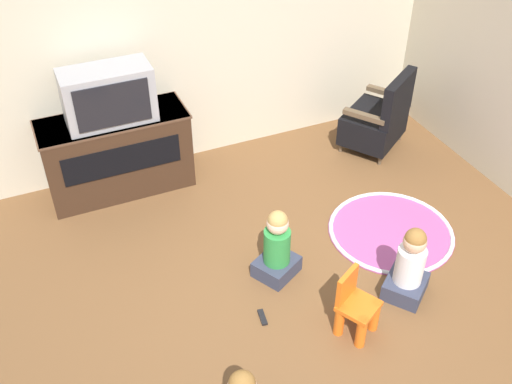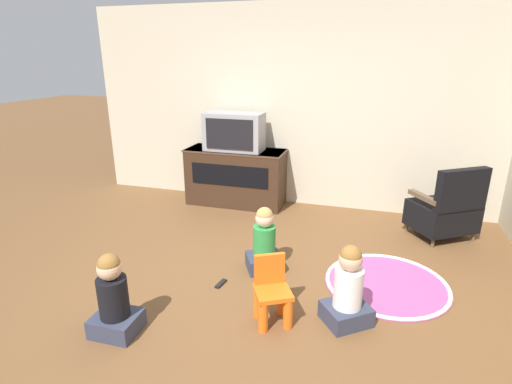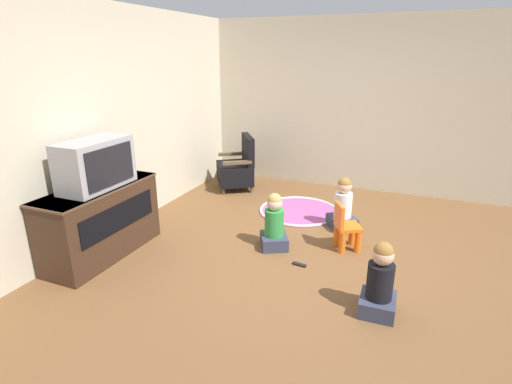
{
  "view_description": "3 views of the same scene",
  "coord_description": "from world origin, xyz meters",
  "px_view_note": "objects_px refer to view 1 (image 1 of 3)",
  "views": [
    {
      "loc": [
        -1.51,
        -2.72,
        3.56
      ],
      "look_at": [
        0.02,
        0.76,
        0.62
      ],
      "focal_mm": 42.0,
      "sensor_mm": 36.0,
      "label": 1
    },
    {
      "loc": [
        0.98,
        -2.93,
        1.99
      ],
      "look_at": [
        -0.03,
        0.41,
        0.8
      ],
      "focal_mm": 28.0,
      "sensor_mm": 36.0,
      "label": 2
    },
    {
      "loc": [
        -3.83,
        -0.97,
        2.09
      ],
      "look_at": [
        -0.06,
        0.59,
        0.68
      ],
      "focal_mm": 28.0,
      "sensor_mm": 36.0,
      "label": 3
    }
  ],
  "objects_px": {
    "television": "(108,96)",
    "remote_control": "(262,317)",
    "yellow_kid_chair": "(355,309)",
    "child_watching_left": "(409,267)",
    "tv_cabinet": "(117,153)",
    "black_armchair": "(378,119)",
    "child_watching_center": "(277,248)"
  },
  "relations": [
    {
      "from": "television",
      "to": "remote_control",
      "type": "xyz_separation_m",
      "value": [
        0.58,
        -2.02,
        -1.02
      ]
    },
    {
      "from": "television",
      "to": "remote_control",
      "type": "bearing_deg",
      "value": -74.02
    },
    {
      "from": "yellow_kid_chair",
      "to": "remote_control",
      "type": "height_order",
      "value": "yellow_kid_chair"
    },
    {
      "from": "yellow_kid_chair",
      "to": "child_watching_left",
      "type": "bearing_deg",
      "value": -14.19
    },
    {
      "from": "child_watching_left",
      "to": "tv_cabinet",
      "type": "bearing_deg",
      "value": 89.61
    },
    {
      "from": "black_armchair",
      "to": "yellow_kid_chair",
      "type": "distance_m",
      "value": 2.53
    },
    {
      "from": "child_watching_left",
      "to": "remote_control",
      "type": "distance_m",
      "value": 1.19
    },
    {
      "from": "black_armchair",
      "to": "television",
      "type": "bearing_deg",
      "value": -41.38
    },
    {
      "from": "television",
      "to": "child_watching_center",
      "type": "bearing_deg",
      "value": -61.57
    },
    {
      "from": "yellow_kid_chair",
      "to": "child_watching_left",
      "type": "distance_m",
      "value": 0.59
    },
    {
      "from": "black_armchair",
      "to": "yellow_kid_chair",
      "type": "bearing_deg",
      "value": 19.74
    },
    {
      "from": "television",
      "to": "black_armchair",
      "type": "height_order",
      "value": "television"
    },
    {
      "from": "television",
      "to": "yellow_kid_chair",
      "type": "bearing_deg",
      "value": -64.12
    },
    {
      "from": "child_watching_left",
      "to": "yellow_kid_chair",
      "type": "bearing_deg",
      "value": 157.22
    },
    {
      "from": "child_watching_left",
      "to": "television",
      "type": "bearing_deg",
      "value": 90.06
    },
    {
      "from": "television",
      "to": "yellow_kid_chair",
      "type": "xyz_separation_m",
      "value": [
        1.16,
        -2.38,
        -0.81
      ]
    },
    {
      "from": "yellow_kid_chair",
      "to": "remote_control",
      "type": "bearing_deg",
      "value": 118.93
    },
    {
      "from": "television",
      "to": "child_watching_left",
      "type": "relative_size",
      "value": 1.18
    },
    {
      "from": "yellow_kid_chair",
      "to": "remote_control",
      "type": "distance_m",
      "value": 0.71
    },
    {
      "from": "black_armchair",
      "to": "tv_cabinet",
      "type": "bearing_deg",
      "value": -42.16
    },
    {
      "from": "television",
      "to": "yellow_kid_chair",
      "type": "relative_size",
      "value": 1.46
    },
    {
      "from": "tv_cabinet",
      "to": "remote_control",
      "type": "height_order",
      "value": "tv_cabinet"
    },
    {
      "from": "television",
      "to": "child_watching_center",
      "type": "distance_m",
      "value": 1.99
    },
    {
      "from": "remote_control",
      "to": "yellow_kid_chair",
      "type": "bearing_deg",
      "value": -113.29
    },
    {
      "from": "child_watching_center",
      "to": "black_armchair",
      "type": "bearing_deg",
      "value": 7.62
    },
    {
      "from": "remote_control",
      "to": "television",
      "type": "bearing_deg",
      "value": 24.84
    },
    {
      "from": "tv_cabinet",
      "to": "child_watching_center",
      "type": "xyz_separation_m",
      "value": [
        0.88,
        -1.66,
        -0.12
      ]
    },
    {
      "from": "yellow_kid_chair",
      "to": "child_watching_left",
      "type": "xyz_separation_m",
      "value": [
        0.56,
        0.15,
        0.06
      ]
    },
    {
      "from": "tv_cabinet",
      "to": "television",
      "type": "height_order",
      "value": "television"
    },
    {
      "from": "tv_cabinet",
      "to": "child_watching_left",
      "type": "relative_size",
      "value": 2.05
    },
    {
      "from": "tv_cabinet",
      "to": "yellow_kid_chair",
      "type": "distance_m",
      "value": 2.69
    },
    {
      "from": "remote_control",
      "to": "child_watching_center",
      "type": "bearing_deg",
      "value": -28.59
    }
  ]
}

